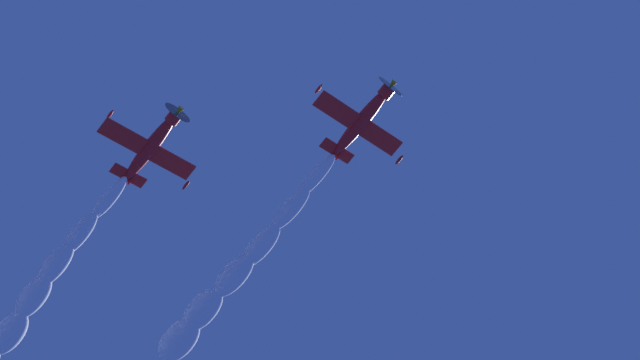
# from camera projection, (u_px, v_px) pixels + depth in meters

# --- Properties ---
(airplane_lead) EXTENTS (8.94, 9.46, 3.99)m
(airplane_lead) POSITION_uv_depth(u_px,v_px,m) (363.00, 120.00, 95.32)
(airplane_lead) COLOR red
(airplane_left_wingman) EXTENTS (8.93, 9.41, 4.02)m
(airplane_left_wingman) POSITION_uv_depth(u_px,v_px,m) (152.00, 145.00, 96.43)
(airplane_left_wingman) COLOR red
(smoke_trail_lead) EXTENTS (26.10, 3.51, 3.74)m
(smoke_trail_lead) POSITION_uv_depth(u_px,v_px,m) (222.00, 288.00, 99.64)
(smoke_trail_lead) COLOR white
(smoke_trail_left_wingman) EXTENTS (26.59, 3.69, 3.77)m
(smoke_trail_left_wingman) POSITION_uv_depth(u_px,v_px,m) (22.00, 311.00, 100.76)
(smoke_trail_left_wingman) COLOR white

